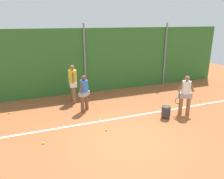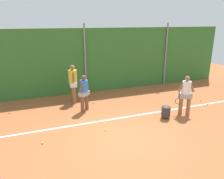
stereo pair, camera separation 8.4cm
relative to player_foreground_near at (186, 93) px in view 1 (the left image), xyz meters
name	(u,v)px [view 1 (the left image)]	position (x,y,z in m)	size (l,w,h in m)	color
ground_plane	(109,119)	(-3.21, 0.62, -0.94)	(26.78, 26.78, 0.00)	#A85B33
hedge_fence_backdrop	(84,61)	(-3.21, 4.48, 0.80)	(17.41, 0.25, 3.48)	#33702D
fence_post_center	(85,60)	(-3.21, 4.30, 0.92)	(0.10, 0.10, 3.72)	gray
fence_post_right	(165,55)	(1.81, 4.30, 0.92)	(0.10, 0.10, 3.72)	gray
court_baseline_paint	(109,120)	(-3.21, 0.57, -0.94)	(12.72, 0.10, 0.01)	white
player_foreground_near	(186,93)	(0.00, 0.00, 0.00)	(0.76, 0.45, 1.68)	#8C603D
player_midcourt	(84,91)	(-3.89, 1.86, -0.03)	(0.57, 0.58, 1.63)	brown
player_backcourt_far	(73,82)	(-4.14, 3.10, 0.10)	(0.40, 0.78, 1.86)	#8C603D
ball_hopper	(166,111)	(-0.97, -0.09, -0.65)	(0.36, 0.36, 0.51)	#2D2D33
tennis_ball_0	(43,143)	(-5.85, -0.36, -0.91)	(0.07, 0.07, 0.07)	#CCDB33
tennis_ball_1	(163,86)	(1.49, 3.84, -0.91)	(0.07, 0.07, 0.07)	#CCDB33
tennis_ball_2	(207,104)	(1.73, 0.46, -0.91)	(0.07, 0.07, 0.07)	#CCDB33
tennis_ball_3	(184,97)	(1.36, 1.68, -0.91)	(0.07, 0.07, 0.07)	#CCDB33
tennis_ball_4	(99,119)	(-3.59, 0.68, -0.91)	(0.07, 0.07, 0.07)	#CCDB33
tennis_ball_5	(94,103)	(-3.30, 2.52, -0.91)	(0.07, 0.07, 0.07)	#CCDB33
tennis_ball_6	(9,113)	(-7.04, 2.68, -0.91)	(0.07, 0.07, 0.07)	#CCDB33
tennis_ball_7	(200,100)	(1.78, 0.97, -0.91)	(0.07, 0.07, 0.07)	#CCDB33
tennis_ball_9	(106,130)	(-3.64, -0.25, -0.91)	(0.07, 0.07, 0.07)	#CCDB33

